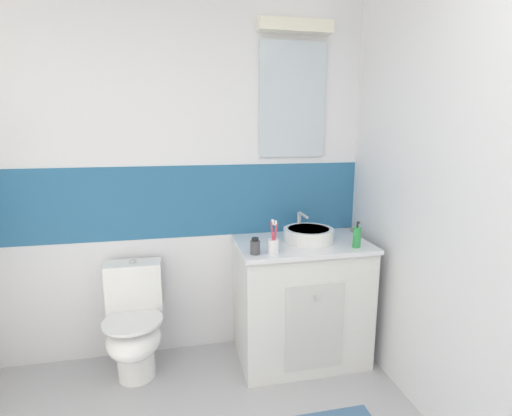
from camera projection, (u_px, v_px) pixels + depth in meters
wall_back_tiled at (179, 178)px, 2.64m from camera, size 3.20×0.20×2.50m
wall_right_plain at (486, 206)px, 1.73m from camera, size 0.10×3.48×2.50m
vanity_cabinet at (300, 300)px, 2.66m from camera, size 0.88×0.59×0.85m
sink_basin at (308, 234)px, 2.58m from camera, size 0.34×0.38×0.17m
toilet at (134, 325)px, 2.48m from camera, size 0.37×0.50×0.74m
toothbrush_cup at (273, 244)px, 2.31m from camera, size 0.07×0.07×0.22m
soap_dispenser at (357, 237)px, 2.43m from camera, size 0.05×0.05×0.17m
lotion_bottle_short at (255, 247)px, 2.30m from camera, size 0.06×0.06×0.10m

